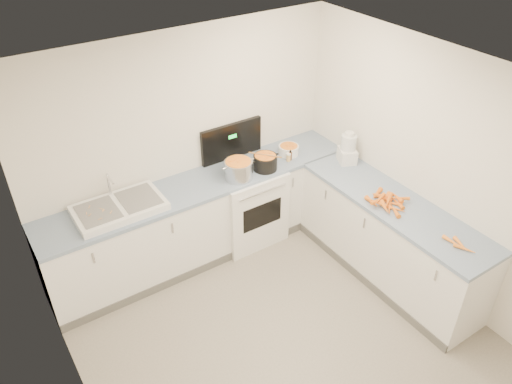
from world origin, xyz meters
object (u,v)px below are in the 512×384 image
steel_pot (238,170)px  sink (119,207)px  mixing_bowl (289,150)px  food_processor (348,149)px  black_pot (265,163)px  spice_jar (288,158)px  extract_bottle (290,156)px  stove (246,202)px

steel_pot → sink: bearing=173.9°
mixing_bowl → food_processor: 0.68m
black_pot → food_processor: (0.86, -0.38, 0.08)m
sink → spice_jar: (1.94, -0.15, 0.00)m
black_pot → mixing_bowl: (0.41, 0.12, -0.02)m
steel_pot → mixing_bowl: bearing=8.5°
black_pot → extract_bottle: 0.35m
black_pot → food_processor: 0.94m
steel_pot → food_processor: 1.26m
stove → mixing_bowl: bearing=-0.9°
stove → extract_bottle: (0.52, -0.12, 0.52)m
mixing_bowl → spice_jar: (-0.09, -0.12, -0.01)m
mixing_bowl → food_processor: bearing=-48.0°
extract_bottle → steel_pot: bearing=179.8°
mixing_bowl → food_processor: (0.45, -0.50, 0.10)m
steel_pot → spice_jar: (0.66, -0.01, -0.05)m
spice_jar → mixing_bowl: bearing=52.7°
steel_pot → spice_jar: steel_pot is taller
steel_pot → black_pot: (0.34, -0.01, -0.02)m
black_pot → spice_jar: black_pot is taller
spice_jar → food_processor: food_processor is taller
black_pot → mixing_bowl: black_pot is taller
black_pot → extract_bottle: size_ratio=2.66×
mixing_bowl → extract_bottle: 0.13m
steel_pot → mixing_bowl: (0.75, 0.11, -0.04)m
stove → extract_bottle: bearing=-13.4°
steel_pot → mixing_bowl: 0.76m
spice_jar → sink: bearing=175.6°
steel_pot → black_pot: size_ratio=1.16×
sink → extract_bottle: bearing=-4.1°
black_pot → steel_pot: bearing=178.7°
spice_jar → stove: bearing=164.8°
sink → extract_bottle: (1.97, -0.14, 0.01)m
sink → spice_jar: 1.95m
extract_bottle → food_processor: (0.51, -0.38, 0.11)m
sink → extract_bottle: size_ratio=8.67×
stove → food_processor: bearing=-26.1°
sink → stove: bearing=-0.6°
sink → black_pot: sink is taller
sink → mixing_bowl: (2.03, -0.02, 0.02)m
extract_bottle → food_processor: food_processor is taller
stove → mixing_bowl: size_ratio=5.80×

